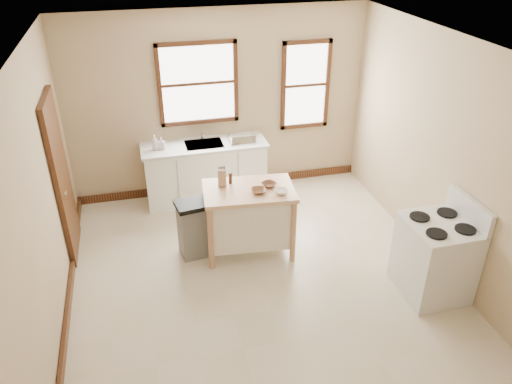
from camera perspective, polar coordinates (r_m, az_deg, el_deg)
floor at (r=6.15m, az=0.55°, el=-10.30°), size 5.00×5.00×0.00m
ceiling at (r=4.86m, az=0.72°, el=16.00°), size 5.00×5.00×0.00m
wall_back at (r=7.60m, az=-4.24°, el=9.93°), size 4.50×0.04×2.80m
wall_left at (r=5.32m, az=-23.51°, el=-1.62°), size 0.04×5.00×2.80m
wall_right at (r=6.27m, az=20.98°, el=3.58°), size 0.04×5.00×2.80m
window_main at (r=7.43m, az=-6.64°, el=12.20°), size 1.17×0.06×1.22m
window_side at (r=7.85m, az=5.68°, el=12.05°), size 0.77×0.06×1.37m
door_left at (r=6.61m, az=-21.32°, el=1.46°), size 0.06×0.90×2.10m
baseboard_back at (r=8.12m, az=-3.86°, el=0.92°), size 4.50×0.04×0.12m
baseboard_left at (r=6.07m, az=-20.69°, el=-12.50°), size 0.04×5.00×0.12m
sink_counter at (r=7.66m, az=-5.79°, el=2.35°), size 1.86×0.62×0.92m
faucet at (r=7.58m, az=-6.22°, el=6.79°), size 0.03×0.03×0.22m
soap_bottle_a at (r=7.34m, az=-11.47°, el=5.57°), size 0.09×0.09×0.22m
soap_bottle_b at (r=7.35m, az=-10.73°, el=5.48°), size 0.09×0.09×0.17m
dish_rack at (r=7.48m, az=-1.63°, el=6.12°), size 0.44×0.37×0.10m
kitchen_island at (r=6.42m, az=-0.80°, el=-3.26°), size 1.19×0.83×0.92m
knife_block at (r=6.23m, az=-3.91°, el=1.57°), size 0.11×0.11×0.20m
pepper_grinder at (r=6.29m, az=-2.94°, el=1.61°), size 0.05×0.05×0.15m
bowl_a at (r=6.09m, az=0.28°, el=0.13°), size 0.20×0.20×0.05m
bowl_b at (r=6.24m, az=1.52°, el=0.86°), size 0.24×0.24×0.04m
bowl_c at (r=6.08m, az=2.91°, el=0.04°), size 0.19×0.19×0.05m
trash_bin at (r=6.44m, az=-7.15°, el=-4.19°), size 0.45×0.39×0.78m
gas_stove at (r=6.03m, az=19.94°, el=-6.07°), size 0.75×0.76×1.20m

